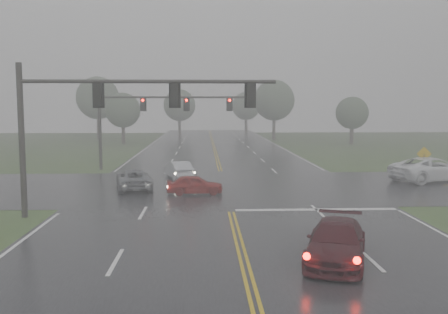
{
  "coord_description": "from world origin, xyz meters",
  "views": [
    {
      "loc": [
        -1.42,
        -11.09,
        5.46
      ],
      "look_at": [
        -0.28,
        16.0,
        2.66
      ],
      "focal_mm": 40.0,
      "sensor_mm": 36.0,
      "label": 1
    }
  ],
  "objects_px": {
    "sedan_red": "(195,194)",
    "signal_gantry_near": "(100,110)",
    "car_grey": "(134,189)",
    "signal_gantry_far": "(145,112)",
    "sedan_maroon": "(336,262)",
    "sedan_silver": "(179,179)",
    "pickup_white": "(432,181)"
  },
  "relations": [
    {
      "from": "sedan_red",
      "to": "signal_gantry_near",
      "type": "height_order",
      "value": "signal_gantry_near"
    },
    {
      "from": "car_grey",
      "to": "signal_gantry_far",
      "type": "distance_m",
      "value": 11.49
    },
    {
      "from": "sedan_maroon",
      "to": "sedan_silver",
      "type": "height_order",
      "value": "sedan_maroon"
    },
    {
      "from": "sedan_maroon",
      "to": "signal_gantry_far",
      "type": "bearing_deg",
      "value": 128.87
    },
    {
      "from": "sedan_silver",
      "to": "signal_gantry_near",
      "type": "bearing_deg",
      "value": 59.6
    },
    {
      "from": "sedan_red",
      "to": "car_grey",
      "type": "height_order",
      "value": "car_grey"
    },
    {
      "from": "sedan_red",
      "to": "car_grey",
      "type": "xyz_separation_m",
      "value": [
        -4.01,
        2.02,
        0.0
      ]
    },
    {
      "from": "sedan_red",
      "to": "signal_gantry_near",
      "type": "distance_m",
      "value": 9.12
    },
    {
      "from": "sedan_red",
      "to": "pickup_white",
      "type": "bearing_deg",
      "value": -76.58
    },
    {
      "from": "pickup_white",
      "to": "signal_gantry_far",
      "type": "distance_m",
      "value": 23.38
    },
    {
      "from": "car_grey",
      "to": "sedan_silver",
      "type": "bearing_deg",
      "value": -131.4
    },
    {
      "from": "sedan_maroon",
      "to": "pickup_white",
      "type": "relative_size",
      "value": 0.77
    },
    {
      "from": "sedan_red",
      "to": "signal_gantry_near",
      "type": "bearing_deg",
      "value": 141.71
    },
    {
      "from": "signal_gantry_near",
      "to": "pickup_white",
      "type": "bearing_deg",
      "value": 25.99
    },
    {
      "from": "signal_gantry_far",
      "to": "sedan_silver",
      "type": "bearing_deg",
      "value": -61.37
    },
    {
      "from": "signal_gantry_near",
      "to": "signal_gantry_far",
      "type": "distance_m",
      "value": 18.38
    },
    {
      "from": "signal_gantry_far",
      "to": "car_grey",
      "type": "bearing_deg",
      "value": -87.74
    },
    {
      "from": "sedan_maroon",
      "to": "signal_gantry_near",
      "type": "height_order",
      "value": "signal_gantry_near"
    },
    {
      "from": "pickup_white",
      "to": "signal_gantry_near",
      "type": "bearing_deg",
      "value": 97.39
    },
    {
      "from": "sedan_maroon",
      "to": "pickup_white",
      "type": "xyz_separation_m",
      "value": [
        11.87,
        18.14,
        0.0
      ]
    },
    {
      "from": "pickup_white",
      "to": "signal_gantry_near",
      "type": "height_order",
      "value": "signal_gantry_near"
    },
    {
      "from": "car_grey",
      "to": "signal_gantry_near",
      "type": "distance_m",
      "value": 9.57
    },
    {
      "from": "sedan_silver",
      "to": "car_grey",
      "type": "height_order",
      "value": "same"
    },
    {
      "from": "car_grey",
      "to": "signal_gantry_far",
      "type": "relative_size",
      "value": 0.38
    },
    {
      "from": "car_grey",
      "to": "signal_gantry_far",
      "type": "xyz_separation_m",
      "value": [
        -0.41,
        10.38,
        4.91
      ]
    },
    {
      "from": "sedan_silver",
      "to": "signal_gantry_near",
      "type": "height_order",
      "value": "signal_gantry_near"
    },
    {
      "from": "sedan_maroon",
      "to": "sedan_red",
      "type": "relative_size",
      "value": 1.38
    },
    {
      "from": "sedan_red",
      "to": "pickup_white",
      "type": "height_order",
      "value": "pickup_white"
    },
    {
      "from": "sedan_silver",
      "to": "sedan_maroon",
      "type": "bearing_deg",
      "value": 91.29
    },
    {
      "from": "sedan_silver",
      "to": "signal_gantry_far",
      "type": "distance_m",
      "value": 8.14
    },
    {
      "from": "car_grey",
      "to": "pickup_white",
      "type": "height_order",
      "value": "pickup_white"
    },
    {
      "from": "sedan_maroon",
      "to": "sedan_silver",
      "type": "relative_size",
      "value": 1.22
    }
  ]
}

